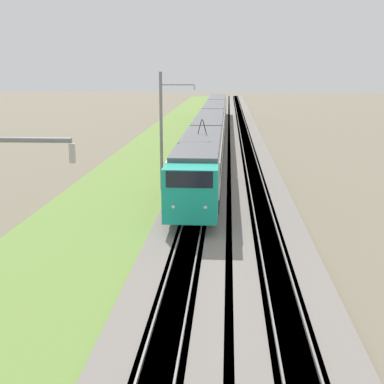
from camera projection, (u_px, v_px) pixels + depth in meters
The scene contains 7 objects.
ballast_main at pixel (209, 156), 54.56m from camera, with size 240.00×4.40×0.30m.
ballast_adjacent at pixel (249, 156), 54.30m from camera, with size 240.00×4.40×0.30m.
track_main at pixel (209, 156), 54.56m from camera, with size 240.00×1.57×0.45m.
track_adjacent at pixel (249, 156), 54.29m from camera, with size 240.00×1.57×0.45m.
grass_verge at pixel (155, 156), 54.95m from camera, with size 240.00×8.94×0.12m.
passenger_train at pixel (213, 122), 65.12m from camera, with size 77.85×3.00×5.20m.
catenary_mast_mid at pixel (162, 131), 38.37m from camera, with size 0.22×2.56×8.63m.
Camera 1 is at (-3.99, -1.91, 8.84)m, focal length 50.00 mm.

